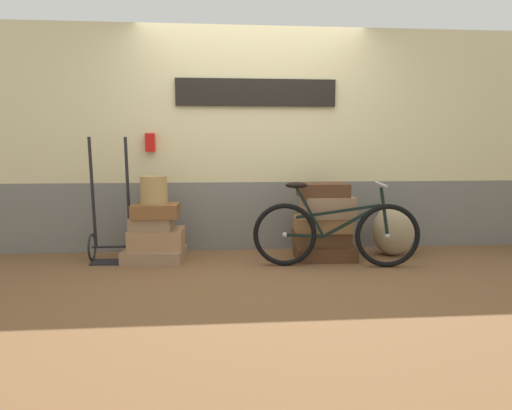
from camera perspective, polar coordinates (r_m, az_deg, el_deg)
The scene contains 15 objects.
ground at distance 4.60m, azimuth 0.34°, elevation -7.95°, with size 10.21×5.20×0.06m, color brown.
station_building at distance 5.29m, azimuth -0.38°, elevation 8.03°, with size 8.21×0.74×2.49m.
suitcase_0 at distance 4.89m, azimuth -12.49°, elevation -6.06°, with size 0.60×0.46×0.13m, color #937051.
suitcase_1 at distance 4.86m, azimuth -12.21°, elevation -4.11°, with size 0.54×0.41×0.20m, color #9E754C.
suitcase_2 at distance 4.82m, azimuth -12.84°, elevation -2.20°, with size 0.41×0.34×0.13m, color #937051.
suitcase_3 at distance 4.77m, azimuth -12.35°, elevation -0.67°, with size 0.46×0.36×0.14m, color brown.
suitcase_4 at distance 4.95m, azimuth 8.48°, elevation -5.73°, with size 0.62×0.48×0.14m, color #4C2D19.
suitcase_5 at distance 4.95m, azimuth 8.10°, elevation -3.97°, with size 0.57×0.40×0.15m, color brown.
suitcase_6 at distance 4.90m, azimuth 8.22°, elevation -2.32°, with size 0.58×0.40×0.15m, color olive.
suitcase_7 at distance 4.87m, azimuth 8.86°, elevation -0.19°, with size 0.51×0.42×0.22m, color #937051.
suitcase_8 at distance 4.84m, azimuth 8.29°, elevation 1.88°, with size 0.50×0.38×0.14m, color #4C2D19.
wicker_basket at distance 4.78m, azimuth -12.57°, elevation 1.85°, with size 0.27×0.27×0.28m, color #A8844C.
luggage_trolley at distance 4.97m, azimuth -17.50°, elevation -3.33°, with size 0.44×0.36×1.28m.
burlap_sack at distance 5.21m, azimuth 16.69°, elevation -3.03°, with size 0.45×0.38×0.55m, color #9E8966.
bicycle at distance 4.58m, azimuth 9.81°, elevation -3.40°, with size 1.62×0.46×0.84m.
Camera 1 is at (-0.41, -4.42, 1.18)m, focal length 32.21 mm.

